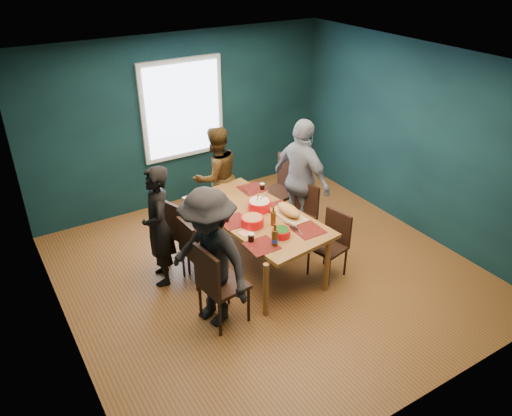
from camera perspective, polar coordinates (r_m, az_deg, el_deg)
The scene contains 26 objects.
room at distance 6.17m, azimuth 0.12°, elevation 4.32°, with size 5.01×5.01×2.71m.
dining_table at distance 6.44m, azimuth 0.05°, elevation -1.31°, with size 1.25×2.13×0.77m.
chair_left_far at distance 6.55m, azimuth -8.45°, elevation -2.41°, with size 0.56×0.56×0.97m.
chair_left_mid at distance 6.26m, azimuth -7.04°, elevation -4.42°, with size 0.43×0.43×0.90m.
chair_left_near at distance 5.55m, azimuth -4.58°, elevation -8.28°, with size 0.51×0.51×1.02m.
chair_right_far at distance 7.54m, azimuth 3.12°, elevation 2.64°, with size 0.53×0.53×1.04m.
chair_right_mid at distance 7.03m, azimuth 5.28°, elevation -0.25°, with size 0.50×0.50×0.90m.
chair_right_near at distance 6.46m, azimuth 8.74°, elevation -3.55°, with size 0.47×0.47×0.88m.
person_far_left at distance 6.23m, azimuth -11.10°, elevation -2.09°, with size 0.57×0.38×1.58m, color black.
person_back at distance 7.43m, azimuth -4.55°, elevation 3.57°, with size 0.75×0.58×1.54m, color black.
person_right at distance 7.07m, azimuth 5.25°, elevation 3.19°, with size 1.04×0.43×1.77m, color silver.
person_near_left at distance 5.47m, azimuth -5.32°, elevation -5.78°, with size 1.08×0.62×1.68m, color black.
bowl_salad at distance 6.14m, azimuth -0.41°, elevation -1.49°, with size 0.28×0.28×0.12m.
bowl_dumpling at distance 6.50m, azimuth 0.40°, elevation 0.39°, with size 0.30×0.30×0.28m.
bowl_herbs at distance 5.94m, azimuth 2.88°, elevation -2.79°, with size 0.22×0.22×0.10m.
cutting_board at distance 6.36m, azimuth 3.75°, elevation -0.37°, with size 0.32×0.65×0.14m.
small_bowl at distance 6.78m, azimuth -5.68°, elevation 1.21°, with size 0.15×0.15×0.06m.
beer_bottle_a at distance 5.74m, azimuth 2.16°, elevation -3.44°, with size 0.08×0.08×0.28m.
beer_bottle_b at distance 6.14m, azimuth 1.99°, elevation -1.15°, with size 0.06×0.06×0.25m.
cola_glass_a at distance 5.83m, azimuth -0.58°, elevation -3.35°, with size 0.08×0.08×0.11m.
cola_glass_b at distance 6.32m, azimuth 4.65°, elevation -0.81°, with size 0.06×0.06×0.09m.
cola_glass_c at distance 7.01m, azimuth 0.72°, elevation 2.51°, with size 0.07×0.07×0.09m.
cola_glass_d at distance 6.24m, azimuth -3.37°, elevation -1.14°, with size 0.07×0.07×0.09m.
napkin_a at distance 6.59m, azimuth 2.88°, elevation 0.11°, with size 0.16×0.16×0.00m, color #FF7E6B.
napkin_b at distance 6.03m, azimuth -1.22°, elevation -2.83°, with size 0.14×0.14×0.00m, color #FF7E6B.
napkin_c at distance 6.12m, azimuth 6.56°, elevation -2.51°, with size 0.16×0.16×0.00m, color #FF7E6B.
Camera 1 is at (-2.95, -4.51, 3.94)m, focal length 35.00 mm.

